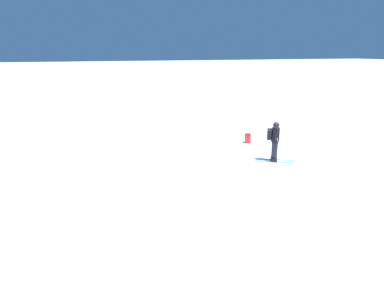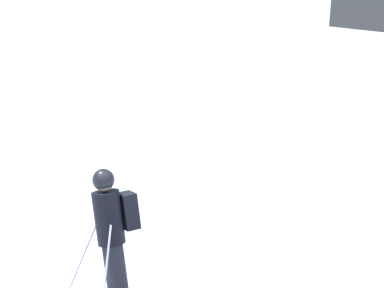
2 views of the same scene
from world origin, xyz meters
name	(u,v)px [view 1 (image 1 of 2)]	position (x,y,z in m)	size (l,w,h in m)	color
ground_plane	(264,156)	(0.00, 0.00, 0.00)	(300.00, 300.00, 0.00)	white
skier	(275,139)	(-0.99, 0.15, 1.03)	(1.49, 1.74, 1.87)	#1E7AC6
spare_backpack	(248,138)	(2.52, -0.52, 0.24)	(0.33, 0.37, 0.50)	#AD231E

